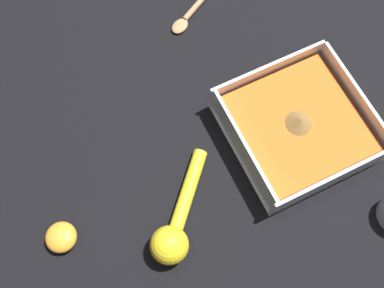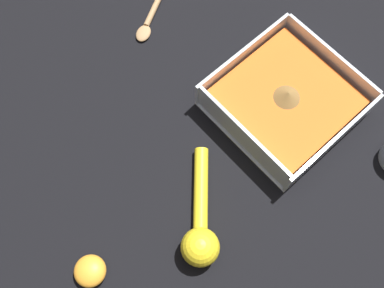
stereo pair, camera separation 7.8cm
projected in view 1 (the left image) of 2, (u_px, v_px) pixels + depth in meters
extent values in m
plane|color=black|center=(295.00, 136.00, 0.83)|extent=(4.00, 4.00, 0.00)
cube|color=silver|center=(296.00, 131.00, 0.83)|extent=(0.23, 0.23, 0.01)
cube|color=silver|center=(268.00, 73.00, 0.83)|extent=(0.23, 0.01, 0.06)
cube|color=silver|center=(334.00, 179.00, 0.76)|extent=(0.23, 0.01, 0.06)
cube|color=silver|center=(354.00, 98.00, 0.81)|extent=(0.01, 0.22, 0.06)
cube|color=silver|center=(243.00, 150.00, 0.78)|extent=(0.01, 0.22, 0.06)
cube|color=orange|center=(298.00, 126.00, 0.81)|extent=(0.21, 0.21, 0.04)
cone|color=brown|center=(302.00, 120.00, 0.78)|extent=(0.05, 0.05, 0.02)
sphere|color=yellow|center=(169.00, 245.00, 0.72)|extent=(0.06, 0.06, 0.06)
cylinder|color=yellow|center=(189.00, 189.00, 0.78)|extent=(0.12, 0.12, 0.02)
ellipsoid|color=orange|center=(61.00, 237.00, 0.75)|extent=(0.05, 0.05, 0.03)
ellipsoid|color=tan|center=(180.00, 26.00, 0.91)|extent=(0.05, 0.04, 0.01)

